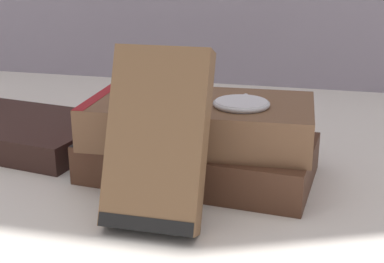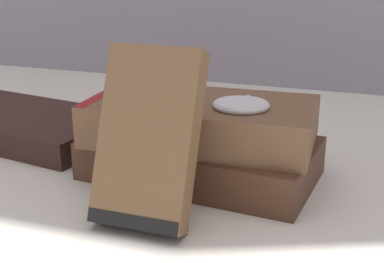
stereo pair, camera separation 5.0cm
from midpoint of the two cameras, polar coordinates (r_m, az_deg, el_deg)
ground_plane at (r=0.57m, az=-7.62°, el=-5.42°), size 3.00×3.00×0.00m
book_flat_bottom at (r=0.57m, az=-2.25°, el=-2.79°), size 0.25×0.15×0.04m
book_flat_top at (r=0.56m, az=-2.26°, el=1.18°), size 0.24×0.14×0.04m
book_side_left at (r=0.73m, az=-21.22°, el=0.24°), size 0.28×0.18×0.03m
book_leaning_front at (r=0.46m, az=-6.90°, el=-1.45°), size 0.08×0.08×0.15m
pocket_watch at (r=0.53m, az=2.61°, el=2.96°), size 0.06×0.06×0.01m
reading_glasses at (r=0.70m, az=-1.77°, el=-0.34°), size 0.12×0.08×0.00m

